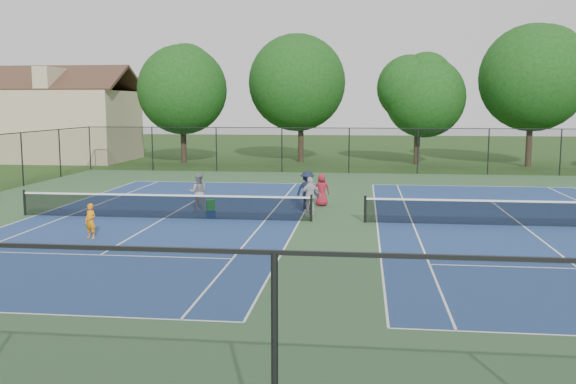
# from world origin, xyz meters

# --- Properties ---
(ground) EXTENTS (140.00, 140.00, 0.00)m
(ground) POSITION_xyz_m (0.00, 0.00, 0.00)
(ground) COLOR #234716
(ground) RESTS_ON ground
(court_pad) EXTENTS (36.00, 36.00, 0.01)m
(court_pad) POSITION_xyz_m (0.00, 0.00, 0.00)
(court_pad) COLOR #305632
(court_pad) RESTS_ON ground
(tennis_court_left) EXTENTS (12.00, 23.83, 1.07)m
(tennis_court_left) POSITION_xyz_m (-7.00, 0.00, 0.10)
(tennis_court_left) COLOR navy
(tennis_court_left) RESTS_ON ground
(tennis_court_right) EXTENTS (12.00, 23.83, 1.07)m
(tennis_court_right) POSITION_xyz_m (7.00, 0.00, 0.10)
(tennis_court_right) COLOR navy
(tennis_court_right) RESTS_ON ground
(perimeter_fence) EXTENTS (36.08, 36.08, 3.02)m
(perimeter_fence) POSITION_xyz_m (0.00, 0.00, 1.60)
(perimeter_fence) COLOR black
(perimeter_fence) RESTS_ON ground
(tree_back_a) EXTENTS (6.80, 6.80, 9.15)m
(tree_back_a) POSITION_xyz_m (-13.00, 24.00, 6.04)
(tree_back_a) COLOR #2D2116
(tree_back_a) RESTS_ON ground
(tree_back_b) EXTENTS (7.60, 7.60, 10.03)m
(tree_back_b) POSITION_xyz_m (-4.00, 26.00, 6.60)
(tree_back_b) COLOR #2D2116
(tree_back_b) RESTS_ON ground
(tree_back_c) EXTENTS (6.00, 6.00, 8.40)m
(tree_back_c) POSITION_xyz_m (5.00, 25.00, 5.48)
(tree_back_c) COLOR #2D2116
(tree_back_c) RESTS_ON ground
(tree_back_d) EXTENTS (7.80, 7.80, 10.37)m
(tree_back_d) POSITION_xyz_m (13.00, 24.00, 6.82)
(tree_back_d) COLOR #2D2116
(tree_back_d) RESTS_ON ground
(clapboard_house) EXTENTS (10.80, 8.10, 7.65)m
(clapboard_house) POSITION_xyz_m (-23.00, 25.00, 3.09)
(clapboard_house) COLOR tan
(clapboard_house) RESTS_ON ground
(child_player) EXTENTS (0.52, 0.43, 1.21)m
(child_player) POSITION_xyz_m (-8.32, -4.04, 0.61)
(child_player) COLOR orange
(child_player) RESTS_ON ground
(instructor) EXTENTS (0.88, 0.73, 1.63)m
(instructor) POSITION_xyz_m (-6.08, 1.93, 0.82)
(instructor) COLOR gray
(instructor) RESTS_ON ground
(bystander_a) EXTENTS (1.01, 0.77, 1.60)m
(bystander_a) POSITION_xyz_m (-1.22, 1.55, 0.80)
(bystander_a) COLOR silver
(bystander_a) RESTS_ON ground
(bystander_b) EXTENTS (1.27, 1.07, 1.70)m
(bystander_b) POSITION_xyz_m (-1.47, 2.99, 0.85)
(bystander_b) COLOR #161C32
(bystander_b) RESTS_ON ground
(bystander_c) EXTENTS (0.79, 0.60, 1.47)m
(bystander_c) POSITION_xyz_m (-0.90, 3.93, 0.74)
(bystander_c) COLOR maroon
(bystander_c) RESTS_ON ground
(ball_crate) EXTENTS (0.44, 0.42, 0.32)m
(ball_crate) POSITION_xyz_m (-5.18, 0.40, 0.16)
(ball_crate) COLOR #163C9B
(ball_crate) RESTS_ON ground
(ball_hopper) EXTENTS (0.42, 0.39, 0.44)m
(ball_hopper) POSITION_xyz_m (-5.18, 0.40, 0.53)
(ball_hopper) COLOR green
(ball_hopper) RESTS_ON ball_crate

